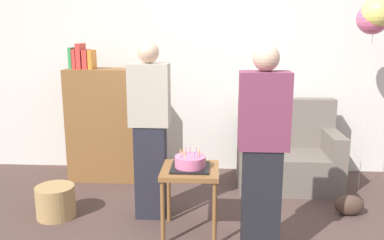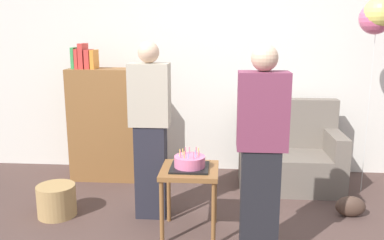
# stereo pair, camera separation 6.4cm
# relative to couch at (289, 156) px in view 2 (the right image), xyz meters

# --- Properties ---
(wall_back) EXTENTS (6.00, 0.10, 2.70)m
(wall_back) POSITION_rel_couch_xyz_m (-0.77, 0.56, 1.01)
(wall_back) COLOR silver
(wall_back) RESTS_ON ground_plane
(couch) EXTENTS (1.10, 0.70, 0.96)m
(couch) POSITION_rel_couch_xyz_m (0.00, 0.00, 0.00)
(couch) COLOR #6B6056
(couch) RESTS_ON ground_plane
(bookshelf) EXTENTS (0.80, 0.36, 1.58)m
(bookshelf) POSITION_rel_couch_xyz_m (-2.12, 0.09, 0.33)
(bookshelf) COLOR brown
(bookshelf) RESTS_ON ground_plane
(side_table) EXTENTS (0.48, 0.48, 0.59)m
(side_table) POSITION_rel_couch_xyz_m (-1.02, -1.20, 0.16)
(side_table) COLOR brown
(side_table) RESTS_ON ground_plane
(birthday_cake) EXTENTS (0.32, 0.32, 0.17)m
(birthday_cake) POSITION_rel_couch_xyz_m (-1.02, -1.20, 0.30)
(birthday_cake) COLOR black
(birthday_cake) RESTS_ON side_table
(person_blowing_candles) EXTENTS (0.36, 0.22, 1.63)m
(person_blowing_candles) POSITION_rel_couch_xyz_m (-1.41, -0.88, 0.49)
(person_blowing_candles) COLOR #23232D
(person_blowing_candles) RESTS_ON ground_plane
(person_holding_cake) EXTENTS (0.36, 0.22, 1.63)m
(person_holding_cake) POSITION_rel_couch_xyz_m (-0.46, -1.56, 0.49)
(person_holding_cake) COLOR black
(person_holding_cake) RESTS_ON ground_plane
(wicker_basket) EXTENTS (0.36, 0.36, 0.30)m
(wicker_basket) POSITION_rel_couch_xyz_m (-2.30, -0.96, -0.19)
(wicker_basket) COLOR #A88451
(wicker_basket) RESTS_ON ground_plane
(handbag) EXTENTS (0.28, 0.14, 0.20)m
(handbag) POSITION_rel_couch_xyz_m (0.47, -0.76, -0.24)
(handbag) COLOR #473328
(handbag) RESTS_ON ground_plane
(balloon_bunch) EXTENTS (0.33, 0.36, 2.05)m
(balloon_bunch) POSITION_rel_couch_xyz_m (0.75, -0.19, 1.52)
(balloon_bunch) COLOR silver
(balloon_bunch) RESTS_ON ground_plane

